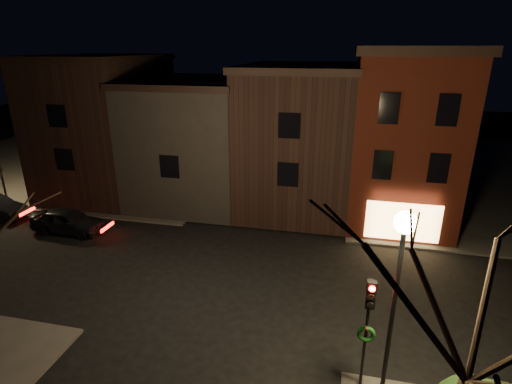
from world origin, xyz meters
TOP-DOWN VIEW (x-y plane):
  - ground at (0.00, 0.00)m, footprint 120.00×120.00m
  - sidewalk_far_left at (-20.00, 20.00)m, footprint 30.00×30.00m
  - corner_building at (8.00, 9.47)m, footprint 6.50×8.50m
  - row_building_a at (1.50, 10.50)m, footprint 7.30×10.30m
  - row_building_b at (-5.75, 10.50)m, footprint 7.80×10.30m
  - row_building_c at (-13.00, 10.50)m, footprint 7.30×10.30m
  - street_lamp_near at (6.20, -6.00)m, footprint 0.60×0.60m
  - traffic_signal at (5.60, -5.51)m, footprint 0.58×0.38m
  - bare_tree_right at (7.50, -8.50)m, footprint 6.40×6.40m
  - parked_car_a at (-11.35, 2.78)m, footprint 4.40×1.78m

SIDE VIEW (x-z plane):
  - ground at x=0.00m, z-range 0.00..0.00m
  - sidewalk_far_left at x=-20.00m, z-range 0.00..0.12m
  - parked_car_a at x=-11.35m, z-range 0.00..1.50m
  - traffic_signal at x=5.60m, z-range 0.78..4.83m
  - row_building_b at x=-5.75m, z-range 0.13..8.53m
  - row_building_a at x=1.50m, z-range 0.13..9.53m
  - row_building_c at x=-13.00m, z-range 0.13..10.03m
  - street_lamp_near at x=6.20m, z-range 1.94..8.42m
  - corner_building at x=8.00m, z-range 0.15..10.65m
  - bare_tree_right at x=7.50m, z-range 1.90..10.40m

